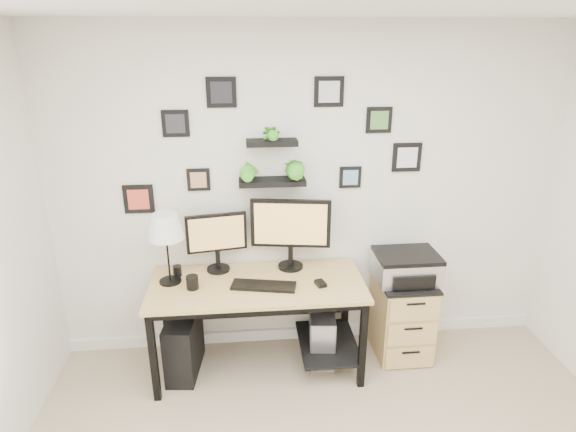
{
  "coord_description": "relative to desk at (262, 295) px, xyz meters",
  "views": [
    {
      "loc": [
        -0.52,
        -1.56,
        2.48
      ],
      "look_at": [
        -0.19,
        1.83,
        1.2
      ],
      "focal_mm": 30.0,
      "sensor_mm": 36.0,
      "label": 1
    }
  ],
  "objects": [
    {
      "name": "file_cabinet",
      "position": [
        1.14,
        0.06,
        -0.29
      ],
      "size": [
        0.43,
        0.53,
        0.67
      ],
      "color": "tan",
      "rests_on": "ground"
    },
    {
      "name": "keyboard",
      "position": [
        0.01,
        -0.11,
        0.14
      ],
      "size": [
        0.49,
        0.24,
        0.02
      ],
      "primitive_type": "cube",
      "rotation": [
        0.0,
        0.0,
        -0.2
      ],
      "color": "black",
      "rests_on": "desk"
    },
    {
      "name": "pc_tower_black",
      "position": [
        -0.61,
        -0.02,
        -0.39
      ],
      "size": [
        0.27,
        0.5,
        0.48
      ],
      "primitive_type": "cube",
      "rotation": [
        0.0,
        0.0,
        -0.11
      ],
      "color": "black",
      "rests_on": "ground"
    },
    {
      "name": "desk",
      "position": [
        0.0,
        0.0,
        0.0
      ],
      "size": [
        1.6,
        0.7,
        0.75
      ],
      "color": "tan",
      "rests_on": "ground"
    },
    {
      "name": "wall_decor",
      "position": [
        0.12,
        0.26,
        1.04
      ],
      "size": [
        2.29,
        0.18,
        1.0
      ],
      "color": "black",
      "rests_on": "ground"
    },
    {
      "name": "printer",
      "position": [
        1.14,
        0.06,
        0.15
      ],
      "size": [
        0.48,
        0.4,
        0.22
      ],
      "color": "silver",
      "rests_on": "file_cabinet"
    },
    {
      "name": "pc_tower_grey",
      "position": [
        0.47,
        0.03,
        -0.41
      ],
      "size": [
        0.24,
        0.46,
        0.44
      ],
      "color": "gray",
      "rests_on": "ground"
    },
    {
      "name": "mug",
      "position": [
        -0.51,
        -0.08,
        0.17
      ],
      "size": [
        0.09,
        0.09,
        0.1
      ],
      "primitive_type": "cylinder",
      "color": "black",
      "rests_on": "desk"
    },
    {
      "name": "monitor_right",
      "position": [
        0.24,
        0.19,
        0.46
      ],
      "size": [
        0.61,
        0.23,
        0.57
      ],
      "color": "black",
      "rests_on": "desk"
    },
    {
      "name": "monitor_left",
      "position": [
        -0.33,
        0.2,
        0.4
      ],
      "size": [
        0.46,
        0.21,
        0.47
      ],
      "color": "black",
      "rests_on": "desk"
    },
    {
      "name": "room",
      "position": [
        0.4,
        0.32,
        -0.58
      ],
      "size": [
        4.0,
        4.0,
        4.0
      ],
      "color": "tan",
      "rests_on": "ground"
    },
    {
      "name": "pen_cup",
      "position": [
        -0.64,
        0.14,
        0.17
      ],
      "size": [
        0.06,
        0.06,
        0.08
      ],
      "primitive_type": "cylinder",
      "color": "black",
      "rests_on": "desk"
    },
    {
      "name": "mouse",
      "position": [
        0.43,
        -0.12,
        0.14
      ],
      "size": [
        0.09,
        0.11,
        0.03
      ],
      "primitive_type": "cube",
      "rotation": [
        0.0,
        0.0,
        0.26
      ],
      "color": "black",
      "rests_on": "desk"
    },
    {
      "name": "table_lamp",
      "position": [
        -0.68,
        0.04,
        0.56
      ],
      "size": [
        0.27,
        0.27,
        0.54
      ],
      "color": "black",
      "rests_on": "desk"
    }
  ]
}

